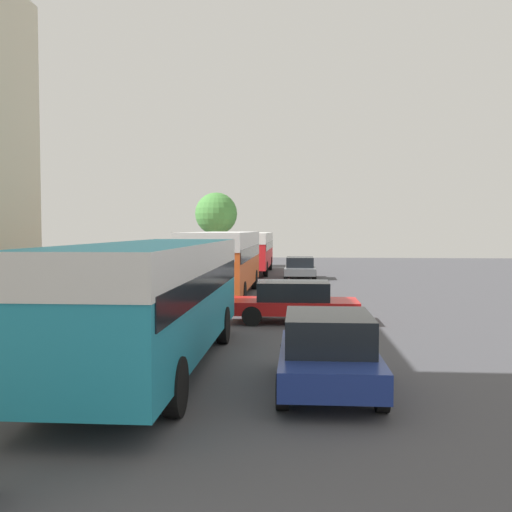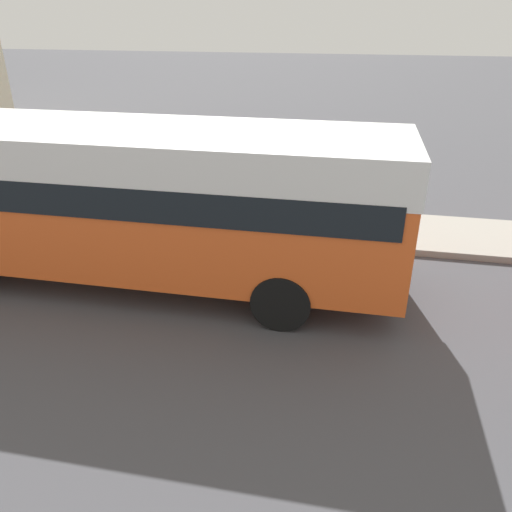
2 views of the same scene
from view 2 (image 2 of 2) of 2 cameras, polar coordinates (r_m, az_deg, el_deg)
name	(u,v)px [view 2 (image 2 of 2)]	position (r m, az deg, el deg)	size (l,w,h in m)	color
bus_following	(119,184)	(9.59, -15.35, 7.94)	(2.62, 10.43, 2.98)	#EA5B23
pedestrian_near_curb	(1,161)	(15.72, -27.12, 9.65)	(0.42, 0.42, 1.80)	#232838
pedestrian_walking_away	(41,172)	(14.56, -23.32, 8.81)	(0.40, 0.40, 1.60)	#232838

